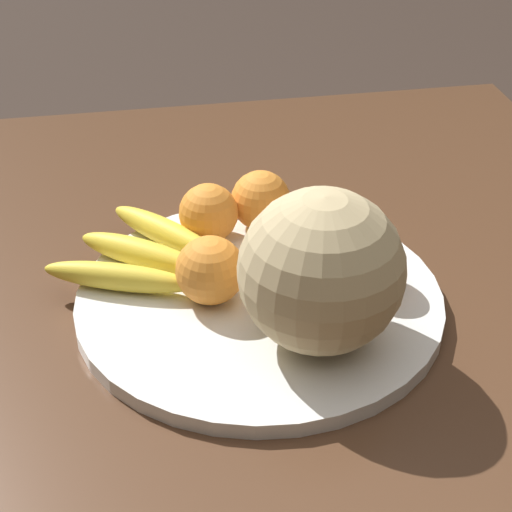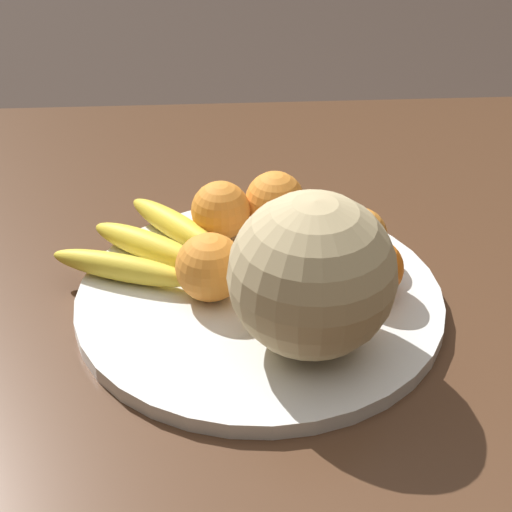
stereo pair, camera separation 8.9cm
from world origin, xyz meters
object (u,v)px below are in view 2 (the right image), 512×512
(orange_mid_center, at_px, (275,201))
(orange_back_left, at_px, (210,267))
(kitchen_table, at_px, (262,408))
(orange_front_right, at_px, (358,236))
(fruit_bowl, at_px, (256,300))
(banana_bunch, at_px, (152,246))
(orange_back_right, at_px, (374,268))
(melon, at_px, (312,275))
(orange_front_left, at_px, (221,210))

(orange_mid_center, relative_size, orange_back_left, 0.97)
(kitchen_table, bearing_deg, orange_front_right, -45.72)
(fruit_bowl, relative_size, orange_back_left, 5.37)
(banana_bunch, xyz_separation_m, orange_front_right, (-0.02, -0.23, 0.02))
(banana_bunch, relative_size, orange_back_left, 2.83)
(orange_front_right, bearing_deg, orange_back_right, -174.11)
(fruit_bowl, xyz_separation_m, melon, (-0.08, -0.05, 0.09))
(banana_bunch, distance_m, orange_front_right, 0.23)
(orange_front_left, bearing_deg, orange_mid_center, -74.99)
(melon, distance_m, orange_front_left, 0.23)
(kitchen_table, relative_size, melon, 7.44)
(melon, relative_size, orange_mid_center, 2.28)
(orange_mid_center, distance_m, orange_back_right, 0.17)
(orange_front_right, relative_size, orange_back_right, 1.02)
(kitchen_table, distance_m, banana_bunch, 0.22)
(orange_front_left, xyz_separation_m, orange_back_right, (-0.12, -0.16, -0.00))
(kitchen_table, xyz_separation_m, orange_front_right, (0.11, -0.11, 0.15))
(orange_front_right, bearing_deg, orange_back_left, 109.29)
(fruit_bowl, height_order, orange_front_right, orange_front_right)
(orange_front_right, height_order, orange_back_left, orange_back_left)
(orange_back_right, bearing_deg, kitchen_table, 111.90)
(fruit_bowl, bearing_deg, orange_mid_center, -12.42)
(orange_mid_center, relative_size, orange_back_right, 1.12)
(kitchen_table, bearing_deg, fruit_bowl, 3.95)
(orange_front_left, height_order, orange_mid_center, orange_mid_center)
(kitchen_table, xyz_separation_m, orange_mid_center, (0.19, -0.03, 0.15))
(orange_back_right, bearing_deg, orange_front_right, 5.89)
(melon, distance_m, orange_back_left, 0.14)
(orange_mid_center, height_order, orange_back_left, orange_back_left)
(orange_front_left, bearing_deg, orange_back_left, 173.39)
(kitchen_table, height_order, orange_front_right, orange_front_right)
(fruit_bowl, bearing_deg, orange_front_left, 15.86)
(banana_bunch, height_order, orange_front_right, orange_front_right)
(orange_back_left, bearing_deg, melon, -131.02)
(banana_bunch, bearing_deg, orange_back_left, 166.07)
(fruit_bowl, distance_m, banana_bunch, 0.14)
(kitchen_table, xyz_separation_m, orange_back_left, (0.05, 0.05, 0.15))
(melon, bearing_deg, kitchen_table, 55.58)
(fruit_bowl, distance_m, orange_mid_center, 0.15)
(orange_back_left, xyz_separation_m, orange_back_right, (-0.00, -0.17, -0.00))
(kitchen_table, height_order, fruit_bowl, fruit_bowl)
(melon, xyz_separation_m, orange_mid_center, (0.22, 0.02, -0.05))
(melon, bearing_deg, orange_front_left, 22.09)
(fruit_bowl, height_order, orange_back_left, orange_back_left)
(melon, bearing_deg, orange_front_right, -26.11)
(fruit_bowl, relative_size, orange_front_left, 5.67)
(orange_front_left, bearing_deg, melon, -157.91)
(banana_bunch, relative_size, orange_back_right, 3.27)
(fruit_bowl, height_order, banana_bunch, banana_bunch)
(orange_front_right, relative_size, orange_mid_center, 0.92)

